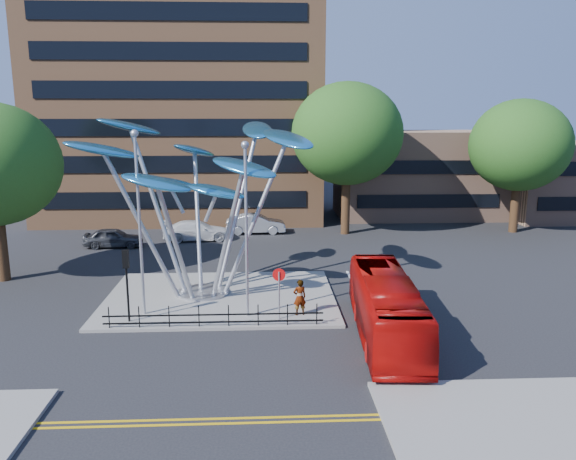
{
  "coord_description": "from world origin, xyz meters",
  "views": [
    {
      "loc": [
        1.24,
        -22.55,
        9.69
      ],
      "look_at": [
        2.49,
        4.0,
        4.12
      ],
      "focal_mm": 35.0,
      "sensor_mm": 36.0,
      "label": 1
    }
  ],
  "objects_px": {
    "leaf_sculpture": "(198,168)",
    "parked_car_right": "(197,231)",
    "street_lamp_left": "(139,208)",
    "traffic_light_island": "(126,270)",
    "tree_far": "(520,145)",
    "street_lamp_right": "(246,214)",
    "parked_car_left": "(113,238)",
    "tree_right": "(347,134)",
    "pedestrian": "(300,297)",
    "parked_car_mid": "(256,224)",
    "no_entry_sign_island": "(279,285)",
    "red_bus": "(386,307)"
  },
  "relations": [
    {
      "from": "street_lamp_left",
      "to": "pedestrian",
      "type": "bearing_deg",
      "value": -3.82
    },
    {
      "from": "tree_far",
      "to": "parked_car_right",
      "type": "bearing_deg",
      "value": -175.83
    },
    {
      "from": "street_lamp_right",
      "to": "parked_car_right",
      "type": "bearing_deg",
      "value": 104.02
    },
    {
      "from": "leaf_sculpture",
      "to": "parked_car_right",
      "type": "relative_size",
      "value": 2.43
    },
    {
      "from": "parked_car_left",
      "to": "leaf_sculpture",
      "type": "bearing_deg",
      "value": -148.23
    },
    {
      "from": "parked_car_right",
      "to": "leaf_sculpture",
      "type": "bearing_deg",
      "value": -178.4
    },
    {
      "from": "traffic_light_island",
      "to": "parked_car_right",
      "type": "relative_size",
      "value": 0.66
    },
    {
      "from": "tree_right",
      "to": "pedestrian",
      "type": "height_order",
      "value": "tree_right"
    },
    {
      "from": "street_lamp_left",
      "to": "tree_far",
      "type": "bearing_deg",
      "value": 34.92
    },
    {
      "from": "leaf_sculpture",
      "to": "parked_car_left",
      "type": "relative_size",
      "value": 3.02
    },
    {
      "from": "street_lamp_left",
      "to": "no_entry_sign_island",
      "type": "height_order",
      "value": "street_lamp_left"
    },
    {
      "from": "street_lamp_left",
      "to": "parked_car_mid",
      "type": "bearing_deg",
      "value": 74.59
    },
    {
      "from": "tree_far",
      "to": "pedestrian",
      "type": "relative_size",
      "value": 6.15
    },
    {
      "from": "tree_far",
      "to": "street_lamp_left",
      "type": "bearing_deg",
      "value": -145.08
    },
    {
      "from": "street_lamp_left",
      "to": "parked_car_right",
      "type": "distance_m",
      "value": 17.26
    },
    {
      "from": "leaf_sculpture",
      "to": "parked_car_right",
      "type": "xyz_separation_m",
      "value": [
        -1.71,
        13.44,
        -6.11
      ]
    },
    {
      "from": "red_bus",
      "to": "no_entry_sign_island",
      "type": "bearing_deg",
      "value": 160.1
    },
    {
      "from": "traffic_light_island",
      "to": "street_lamp_left",
      "type": "bearing_deg",
      "value": 63.43
    },
    {
      "from": "traffic_light_island",
      "to": "no_entry_sign_island",
      "type": "relative_size",
      "value": 1.4
    },
    {
      "from": "tree_far",
      "to": "street_lamp_left",
      "type": "height_order",
      "value": "tree_far"
    },
    {
      "from": "street_lamp_left",
      "to": "parked_car_right",
      "type": "bearing_deg",
      "value": 87.5
    },
    {
      "from": "red_bus",
      "to": "parked_car_mid",
      "type": "xyz_separation_m",
      "value": [
        -5.87,
        21.97,
        -0.58
      ]
    },
    {
      "from": "tree_far",
      "to": "leaf_sculpture",
      "type": "xyz_separation_m",
      "value": [
        -24.07,
        -15.32,
        -0.23
      ]
    },
    {
      "from": "traffic_light_island",
      "to": "parked_car_right",
      "type": "distance_m",
      "value": 17.76
    },
    {
      "from": "pedestrian",
      "to": "parked_car_mid",
      "type": "relative_size",
      "value": 0.37
    },
    {
      "from": "pedestrian",
      "to": "street_lamp_left",
      "type": "bearing_deg",
      "value": -16.89
    },
    {
      "from": "street_lamp_right",
      "to": "traffic_light_island",
      "type": "xyz_separation_m",
      "value": [
        -5.5,
        -0.5,
        -2.48
      ]
    },
    {
      "from": "street_lamp_left",
      "to": "red_bus",
      "type": "distance_m",
      "value": 12.17
    },
    {
      "from": "red_bus",
      "to": "parked_car_right",
      "type": "xyz_separation_m",
      "value": [
        -10.37,
        19.64,
        -0.62
      ]
    },
    {
      "from": "no_entry_sign_island",
      "to": "street_lamp_right",
      "type": "bearing_deg",
      "value": 162.13
    },
    {
      "from": "tree_far",
      "to": "street_lamp_right",
      "type": "relative_size",
      "value": 1.3
    },
    {
      "from": "leaf_sculpture",
      "to": "pedestrian",
      "type": "relative_size",
      "value": 7.24
    },
    {
      "from": "red_bus",
      "to": "pedestrian",
      "type": "bearing_deg",
      "value": 148.99
    },
    {
      "from": "tree_right",
      "to": "pedestrian",
      "type": "xyz_separation_m",
      "value": [
        -5.0,
        -19.0,
        -7.01
      ]
    },
    {
      "from": "pedestrian",
      "to": "parked_car_left",
      "type": "bearing_deg",
      "value": -63.03
    },
    {
      "from": "tree_far",
      "to": "pedestrian",
      "type": "bearing_deg",
      "value": -135.0
    },
    {
      "from": "traffic_light_island",
      "to": "parked_car_right",
      "type": "height_order",
      "value": "traffic_light_island"
    },
    {
      "from": "street_lamp_left",
      "to": "traffic_light_island",
      "type": "xyz_separation_m",
      "value": [
        -0.5,
        -1.0,
        -2.74
      ]
    },
    {
      "from": "parked_car_left",
      "to": "parked_car_right",
      "type": "xyz_separation_m",
      "value": [
        5.9,
        2.04,
        0.04
      ]
    },
    {
      "from": "no_entry_sign_island",
      "to": "red_bus",
      "type": "distance_m",
      "value": 5.05
    },
    {
      "from": "leaf_sculpture",
      "to": "parked_car_right",
      "type": "height_order",
      "value": "leaf_sculpture"
    },
    {
      "from": "red_bus",
      "to": "parked_car_left",
      "type": "bearing_deg",
      "value": 136.72
    },
    {
      "from": "street_lamp_right",
      "to": "tree_far",
      "type": "bearing_deg",
      "value": 41.47
    },
    {
      "from": "parked_car_mid",
      "to": "parked_car_right",
      "type": "relative_size",
      "value": 0.92
    },
    {
      "from": "street_lamp_right",
      "to": "parked_car_left",
      "type": "xyz_separation_m",
      "value": [
        -10.17,
        15.08,
        -4.38
      ]
    },
    {
      "from": "street_lamp_left",
      "to": "pedestrian",
      "type": "distance_m",
      "value": 8.67
    },
    {
      "from": "pedestrian",
      "to": "street_lamp_right",
      "type": "bearing_deg",
      "value": -13.09
    },
    {
      "from": "pedestrian",
      "to": "parked_car_right",
      "type": "height_order",
      "value": "pedestrian"
    },
    {
      "from": "red_bus",
      "to": "parked_car_right",
      "type": "bearing_deg",
      "value": 121.81
    },
    {
      "from": "pedestrian",
      "to": "parked_car_left",
      "type": "height_order",
      "value": "pedestrian"
    }
  ]
}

